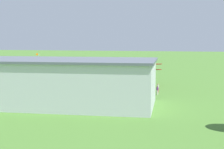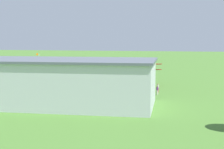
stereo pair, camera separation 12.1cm
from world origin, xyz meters
name	(u,v)px [view 2 (the right image)]	position (x,y,z in m)	size (l,w,h in m)	color
ground_plane	(116,80)	(0.00, 0.00, 0.00)	(400.00, 400.00, 0.00)	#47752D
hangar	(38,81)	(4.90, 34.24, 3.58)	(37.34, 16.40, 7.15)	silver
biplane	(140,68)	(-7.33, 8.21, 3.83)	(9.44, 6.78, 3.68)	#B21E1E
person_beside_truck	(1,84)	(20.68, 19.00, 0.77)	(0.54, 0.54, 1.56)	#72338C
person_at_fence_line	(158,88)	(-12.28, 18.11, 0.85)	(0.50, 0.50, 1.70)	#B23333
person_by_parked_cars	(142,88)	(-9.22, 17.58, 0.77)	(0.42, 0.42, 1.55)	#B23333
person_near_hangar_door	(157,90)	(-12.43, 20.79, 0.80)	(0.51, 0.51, 1.61)	beige
windsock	(37,56)	(22.33, -2.29, 5.60)	(1.41, 1.38, 6.38)	silver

